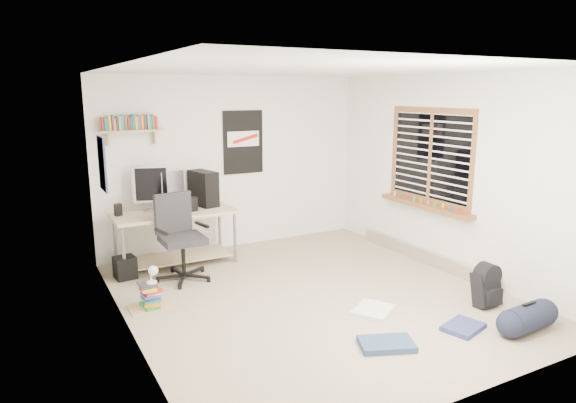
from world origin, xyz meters
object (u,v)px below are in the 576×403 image
backpack (486,289)px  office_chair (183,241)px  duffel_bag (528,317)px  book_stack (150,294)px  desk (176,238)px

backpack → office_chair: bearing=139.5°
backpack → duffel_bag: (-0.12, -0.61, -0.06)m
office_chair → backpack: size_ratio=2.88×
backpack → book_stack: backpack is taller
duffel_bag → backpack: bearing=75.3°
office_chair → backpack: office_chair is taller
office_chair → book_stack: 0.93m
duffel_bag → book_stack: (-3.07, 2.30, 0.01)m
office_chair → book_stack: office_chair is taller
book_stack → backpack: bearing=-27.9°
desk → office_chair: size_ratio=1.48×
desk → duffel_bag: desk is taller
duffel_bag → office_chair: bearing=126.8°
desk → book_stack: 1.42m
desk → duffel_bag: size_ratio=2.96×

